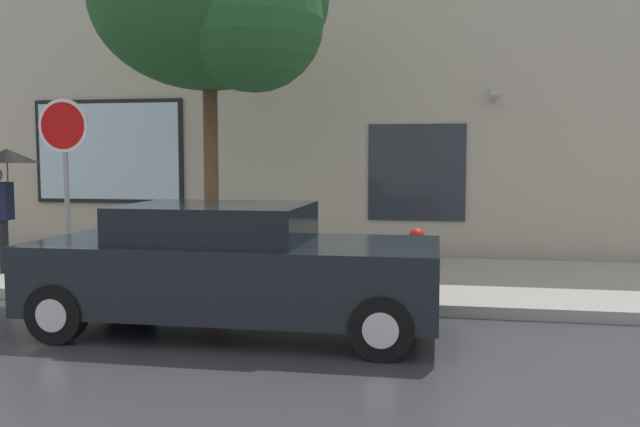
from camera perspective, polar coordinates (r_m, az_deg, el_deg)
The scene contains 8 objects.
ground_plane at distance 8.19m, azimuth -15.16°, elevation -9.25°, with size 60.00×60.00×0.00m, color #333338.
sidewalk at distance 10.90m, azimuth -8.42°, elevation -5.25°, with size 20.00×4.00×0.15m, color gray.
building_facade at distance 13.22m, azimuth -5.20°, elevation 11.36°, with size 20.00×0.67×7.00m.
parked_car at distance 7.61m, azimuth -7.48°, elevation -4.63°, with size 4.55×1.95×1.44m.
fire_hydrant at distance 9.45m, azimuth 8.36°, elevation -3.81°, with size 0.30×0.44×0.83m.
pedestrian_with_umbrella at distance 11.50m, azimuth -25.67°, elevation 2.95°, with size 0.96×0.96×1.96m.
street_tree at distance 9.96m, azimuth -8.83°, elevation 17.46°, with size 3.50×2.97×5.42m.
stop_sign at distance 10.08m, azimuth -21.19°, elevation 4.81°, with size 0.76×0.10×2.65m.
Camera 1 is at (3.42, -7.17, 1.96)m, focal length 37.08 mm.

